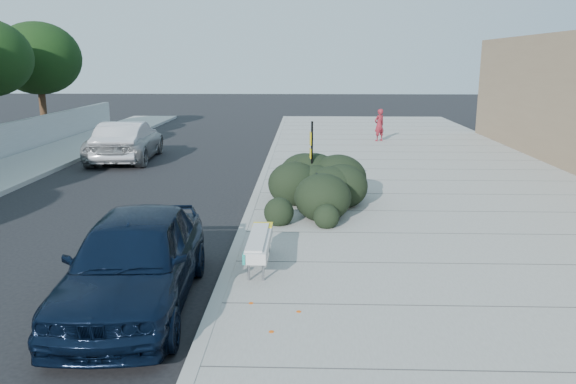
{
  "coord_description": "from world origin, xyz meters",
  "views": [
    {
      "loc": [
        1.49,
        -10.66,
        4.11
      ],
      "look_at": [
        1.08,
        2.52,
        1.0
      ],
      "focal_mm": 35.0,
      "sensor_mm": 36.0,
      "label": 1
    }
  ],
  "objects_px": {
    "wagon_silver": "(126,141)",
    "sign_post": "(311,156)",
    "pedestrian": "(379,125)",
    "suv_silver": "(126,143)",
    "bench": "(259,242)",
    "bike_rack": "(315,191)",
    "sedan_navy": "(134,260)"
  },
  "relations": [
    {
      "from": "wagon_silver",
      "to": "pedestrian",
      "type": "distance_m",
      "value": 12.26
    },
    {
      "from": "bench",
      "to": "pedestrian",
      "type": "xyz_separation_m",
      "value": [
        4.57,
        17.7,
        0.32
      ]
    },
    {
      "from": "wagon_silver",
      "to": "sign_post",
      "type": "bearing_deg",
      "value": 131.42
    },
    {
      "from": "sedan_navy",
      "to": "wagon_silver",
      "type": "relative_size",
      "value": 0.98
    },
    {
      "from": "bench",
      "to": "sedan_navy",
      "type": "xyz_separation_m",
      "value": [
        -1.97,
        -1.6,
        0.2
      ]
    },
    {
      "from": "bike_rack",
      "to": "sign_post",
      "type": "distance_m",
      "value": 1.65
    },
    {
      "from": "pedestrian",
      "to": "bike_rack",
      "type": "bearing_deg",
      "value": 41.97
    },
    {
      "from": "bike_rack",
      "to": "pedestrian",
      "type": "relative_size",
      "value": 0.66
    },
    {
      "from": "wagon_silver",
      "to": "bench",
      "type": "bearing_deg",
      "value": 113.09
    },
    {
      "from": "bench",
      "to": "sedan_navy",
      "type": "distance_m",
      "value": 2.55
    },
    {
      "from": "pedestrian",
      "to": "sign_post",
      "type": "bearing_deg",
      "value": 39.96
    },
    {
      "from": "sign_post",
      "to": "sedan_navy",
      "type": "height_order",
      "value": "sign_post"
    },
    {
      "from": "bench",
      "to": "suv_silver",
      "type": "xyz_separation_m",
      "value": [
        -6.64,
        12.74,
        0.09
      ]
    },
    {
      "from": "pedestrian",
      "to": "wagon_silver",
      "type": "bearing_deg",
      "value": -10.01
    },
    {
      "from": "bike_rack",
      "to": "sedan_navy",
      "type": "relative_size",
      "value": 0.22
    },
    {
      "from": "bike_rack",
      "to": "sign_post",
      "type": "xyz_separation_m",
      "value": [
        -0.1,
        1.5,
        0.68
      ]
    },
    {
      "from": "wagon_silver",
      "to": "suv_silver",
      "type": "xyz_separation_m",
      "value": [
        -0.05,
        0.08,
        -0.1
      ]
    },
    {
      "from": "bike_rack",
      "to": "sign_post",
      "type": "height_order",
      "value": "sign_post"
    },
    {
      "from": "bench",
      "to": "wagon_silver",
      "type": "distance_m",
      "value": 14.28
    },
    {
      "from": "bike_rack",
      "to": "sedan_navy",
      "type": "xyz_separation_m",
      "value": [
        -3.13,
        -5.33,
        0.04
      ]
    },
    {
      "from": "bench",
      "to": "bike_rack",
      "type": "distance_m",
      "value": 3.91
    },
    {
      "from": "bench",
      "to": "wagon_silver",
      "type": "bearing_deg",
      "value": 117.83
    },
    {
      "from": "sedan_navy",
      "to": "bench",
      "type": "bearing_deg",
      "value": 35.93
    },
    {
      "from": "sedan_navy",
      "to": "pedestrian",
      "type": "distance_m",
      "value": 20.38
    },
    {
      "from": "sedan_navy",
      "to": "pedestrian",
      "type": "bearing_deg",
      "value": 68.18
    },
    {
      "from": "sign_post",
      "to": "sedan_navy",
      "type": "distance_m",
      "value": 7.5
    },
    {
      "from": "bike_rack",
      "to": "pedestrian",
      "type": "bearing_deg",
      "value": 81.46
    },
    {
      "from": "sedan_navy",
      "to": "pedestrian",
      "type": "relative_size",
      "value": 3.04
    },
    {
      "from": "pedestrian",
      "to": "suv_silver",
      "type": "bearing_deg",
      "value": -10.43
    },
    {
      "from": "sign_post",
      "to": "pedestrian",
      "type": "relative_size",
      "value": 1.43
    },
    {
      "from": "suv_silver",
      "to": "pedestrian",
      "type": "distance_m",
      "value": 12.27
    },
    {
      "from": "sedan_navy",
      "to": "bike_rack",
      "type": "bearing_deg",
      "value": 56.46
    }
  ]
}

